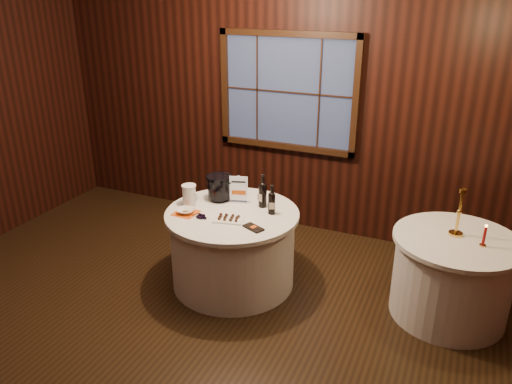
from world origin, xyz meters
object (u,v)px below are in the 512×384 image
at_px(sign_stand, 239,193).
at_px(brass_candlestick, 458,219).
at_px(ice_bucket, 219,187).
at_px(port_bottle_right, 272,201).
at_px(chocolate_box, 253,228).
at_px(red_candle, 484,238).
at_px(cracker_bowl, 186,211).
at_px(grape_bunch, 202,216).
at_px(main_table, 233,248).
at_px(side_table, 451,277).
at_px(port_bottle_left, 263,193).
at_px(glass_pitcher, 189,195).
at_px(chocolate_plate, 228,219).

bearing_deg(sign_stand, brass_candlestick, -13.90).
bearing_deg(sign_stand, ice_bucket, 167.12).
xyz_separation_m(port_bottle_right, brass_candlestick, (1.62, 0.24, 0.03)).
xyz_separation_m(chocolate_box, red_candle, (1.87, 0.47, 0.07)).
bearing_deg(cracker_bowl, brass_candlestick, 13.25).
bearing_deg(grape_bunch, ice_bucket, 95.95).
bearing_deg(ice_bucket, main_table, -41.79).
xyz_separation_m(ice_bucket, cracker_bowl, (-0.14, -0.42, -0.11)).
xyz_separation_m(cracker_bowl, red_candle, (2.58, 0.43, 0.05)).
distance_m(chocolate_box, red_candle, 1.93).
bearing_deg(side_table, port_bottle_left, -177.96).
height_order(glass_pitcher, brass_candlestick, brass_candlestick).
height_order(chocolate_plate, glass_pitcher, glass_pitcher).
distance_m(chocolate_box, grape_bunch, 0.53).
distance_m(main_table, ice_bucket, 0.62).
bearing_deg(glass_pitcher, chocolate_box, -2.15).
xyz_separation_m(chocolate_plate, cracker_bowl, (-0.44, -0.03, 0.01)).
bearing_deg(port_bottle_left, sign_stand, -158.76).
bearing_deg(port_bottle_right, port_bottle_left, 116.45).
distance_m(glass_pitcher, red_candle, 2.67).
distance_m(ice_bucket, glass_pitcher, 0.31).
xyz_separation_m(sign_stand, port_bottle_right, (0.40, -0.11, 0.03)).
bearing_deg(cracker_bowl, red_candle, 9.47).
bearing_deg(port_bottle_right, main_table, 174.77).
bearing_deg(glass_pitcher, ice_bucket, 60.18).
relative_size(chocolate_box, glass_pitcher, 0.95).
bearing_deg(red_candle, ice_bucket, -179.69).
height_order(cracker_bowl, red_candle, red_candle).
height_order(port_bottle_right, red_candle, port_bottle_right).
distance_m(port_bottle_left, brass_candlestick, 1.76).
distance_m(side_table, port_bottle_left, 1.86).
height_order(brass_candlestick, red_candle, brass_candlestick).
bearing_deg(chocolate_box, ice_bucket, 166.27).
distance_m(sign_stand, grape_bunch, 0.50).
bearing_deg(ice_bucket, chocolate_box, -38.48).
bearing_deg(port_bottle_left, brass_candlestick, 25.54).
relative_size(main_table, sign_stand, 4.46).
distance_m(main_table, chocolate_plate, 0.44).
xyz_separation_m(side_table, cracker_bowl, (-2.39, -0.50, 0.41)).
relative_size(chocolate_plate, grape_bunch, 1.74).
xyz_separation_m(main_table, port_bottle_right, (0.35, 0.12, 0.51)).
xyz_separation_m(ice_bucket, glass_pitcher, (-0.22, -0.22, -0.03)).
height_order(side_table, grape_bunch, grape_bunch).
xyz_separation_m(chocolate_box, glass_pitcher, (-0.79, 0.23, 0.10)).
distance_m(port_bottle_right, red_candle, 1.84).
bearing_deg(brass_candlestick, sign_stand, -176.51).
bearing_deg(side_table, sign_stand, -178.25).
bearing_deg(port_bottle_right, chocolate_box, -118.96).
bearing_deg(ice_bucket, sign_stand, 4.51).
height_order(main_table, ice_bucket, ice_bucket).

